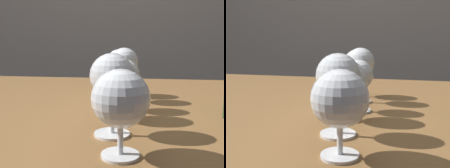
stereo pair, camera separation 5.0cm
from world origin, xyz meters
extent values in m
cube|color=brown|center=(0.00, 0.00, 0.69)|extent=(1.53, 0.96, 0.03)
cylinder|color=white|center=(0.11, -0.36, 0.70)|extent=(0.06, 0.06, 0.00)
cylinder|color=white|center=(0.11, -0.36, 0.73)|extent=(0.01, 0.01, 0.06)
sphere|color=white|center=(0.11, -0.36, 0.79)|extent=(0.09, 0.09, 0.09)
ellipsoid|color=gold|center=(0.11, -0.36, 0.79)|extent=(0.08, 0.08, 0.03)
cylinder|color=white|center=(0.08, -0.27, 0.70)|extent=(0.07, 0.07, 0.00)
cylinder|color=white|center=(0.08, -0.27, 0.75)|extent=(0.01, 0.01, 0.08)
sphere|color=white|center=(0.08, -0.27, 0.81)|extent=(0.08, 0.08, 0.08)
ellipsoid|color=#470A16|center=(0.08, -0.27, 0.81)|extent=(0.07, 0.07, 0.03)
cylinder|color=white|center=(0.08, -0.17, 0.70)|extent=(0.06, 0.06, 0.00)
cylinder|color=white|center=(0.08, -0.17, 0.73)|extent=(0.01, 0.01, 0.06)
sphere|color=white|center=(0.08, -0.17, 0.79)|extent=(0.09, 0.09, 0.09)
ellipsoid|color=maroon|center=(0.08, -0.17, 0.79)|extent=(0.08, 0.08, 0.04)
cylinder|color=white|center=(0.09, -0.09, 0.70)|extent=(0.07, 0.07, 0.00)
cylinder|color=white|center=(0.09, -0.09, 0.74)|extent=(0.01, 0.01, 0.06)
sphere|color=white|center=(0.09, -0.09, 0.79)|extent=(0.07, 0.07, 0.07)
ellipsoid|color=#380711|center=(0.09, -0.09, 0.79)|extent=(0.07, 0.07, 0.03)
cylinder|color=white|center=(0.08, 0.01, 0.70)|extent=(0.06, 0.06, 0.00)
cylinder|color=white|center=(0.08, 0.01, 0.75)|extent=(0.01, 0.01, 0.08)
sphere|color=white|center=(0.08, 0.01, 0.82)|extent=(0.08, 0.08, 0.08)
ellipsoid|color=maroon|center=(0.08, 0.01, 0.81)|extent=(0.07, 0.07, 0.03)
cylinder|color=white|center=(0.06, 0.09, 0.70)|extent=(0.06, 0.06, 0.00)
cylinder|color=white|center=(0.06, 0.09, 0.74)|extent=(0.01, 0.01, 0.07)
sphere|color=white|center=(0.06, 0.09, 0.80)|extent=(0.09, 0.09, 0.09)
ellipsoid|color=pink|center=(0.06, 0.09, 0.80)|extent=(0.08, 0.08, 0.04)
camera|label=1|loc=(0.15, -0.76, 0.88)|focal=44.87mm
camera|label=2|loc=(0.20, -0.75, 0.88)|focal=44.87mm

